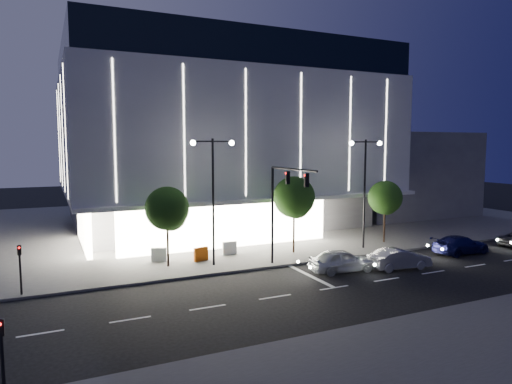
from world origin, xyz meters
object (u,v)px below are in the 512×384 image
object	(u,v)px
ped_signal_near	(2,352)
barrier_b	(159,255)
tree_left	(167,211)
car_second	(400,259)
street_lamp_east	(365,177)
car_third	(461,245)
street_lamp_west	(213,183)
tree_right	(385,199)
barrier_d	(230,248)
barrier_a	(201,254)
tree_mid	(294,199)
traffic_mast	(282,197)
car_lead	(342,261)
ped_signal_far	(20,264)

from	to	relation	value
ped_signal_near	barrier_b	bearing A→B (deg)	61.55
tree_left	car_second	size ratio (longest dim) A/B	1.32
street_lamp_east	car_third	bearing A→B (deg)	-36.43
car_second	car_third	size ratio (longest dim) A/B	0.88
ped_signal_near	barrier_b	xyz separation A→B (m)	(8.71, 16.08, -1.24)
street_lamp_west	tree_right	size ratio (longest dim) A/B	1.63
tree_left	barrier_d	xyz separation A→B (m)	(5.12, 1.39, -3.38)
street_lamp_east	tree_right	distance (m)	3.81
street_lamp_west	street_lamp_east	xyz separation A→B (m)	(13.00, 0.00, 0.00)
tree_right	barrier_b	xyz separation A→B (m)	(-19.31, 1.56, -3.23)
car_third	barrier_a	distance (m)	20.36
tree_mid	tree_right	bearing A→B (deg)	-0.00
traffic_mast	car_lead	world-z (taller)	traffic_mast
tree_left	barrier_b	bearing A→B (deg)	101.39
tree_right	barrier_d	size ratio (longest dim) A/B	5.01
tree_right	street_lamp_east	bearing A→B (deg)	-161.37
barrier_a	barrier_b	xyz separation A→B (m)	(-2.83, 1.11, 0.00)
car_lead	barrier_d	world-z (taller)	car_lead
tree_right	car_second	size ratio (longest dim) A/B	1.27
car_third	barrier_d	xyz separation A→B (m)	(-16.87, 6.86, -0.07)
street_lamp_east	car_lead	size ratio (longest dim) A/B	1.98
street_lamp_east	tree_left	size ratio (longest dim) A/B	1.57
tree_left	car_second	bearing A→B (deg)	-25.50
tree_right	barrier_d	xyz separation A→B (m)	(-13.88, 1.39, -3.23)
tree_right	car_lead	xyz separation A→B (m)	(-8.57, -5.82, -3.11)
tree_left	car_second	xyz separation A→B (m)	(14.47, -6.90, -3.32)
street_lamp_east	car_lead	world-z (taller)	street_lamp_east
tree_left	car_lead	distance (m)	12.38
street_lamp_west	barrier_a	xyz separation A→B (m)	(-0.46, 1.47, -5.31)
traffic_mast	barrier_d	bearing A→B (deg)	110.05
street_lamp_west	tree_mid	world-z (taller)	street_lamp_west
tree_right	ped_signal_far	bearing A→B (deg)	-174.86
ped_signal_far	car_second	xyz separation A→B (m)	(23.50, -4.38, -1.17)
street_lamp_east	tree_left	bearing A→B (deg)	176.35
tree_left	barrier_a	xyz separation A→B (m)	(2.51, 0.45, -3.38)
traffic_mast	tree_mid	xyz separation A→B (m)	(3.03, 3.68, -0.69)
car_lead	barrier_d	bearing A→B (deg)	42.52
tree_left	car_third	distance (m)	22.90
ped_signal_far	traffic_mast	bearing A→B (deg)	-4.15
ped_signal_near	tree_left	bearing A→B (deg)	58.14
ped_signal_near	street_lamp_west	bearing A→B (deg)	48.37
ped_signal_far	car_second	bearing A→B (deg)	-10.56
traffic_mast	tree_right	world-z (taller)	traffic_mast
traffic_mast	tree_left	xyz separation A→B (m)	(-6.97, 3.68, -0.99)
street_lamp_west	tree_right	distance (m)	16.19
ped_signal_near	car_second	distance (m)	24.73
street_lamp_west	car_second	xyz separation A→B (m)	(11.50, -5.88, -5.24)
street_lamp_west	ped_signal_far	world-z (taller)	street_lamp_west
ped_signal_far	barrier_b	world-z (taller)	ped_signal_far
car_lead	barrier_a	bearing A→B (deg)	57.78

